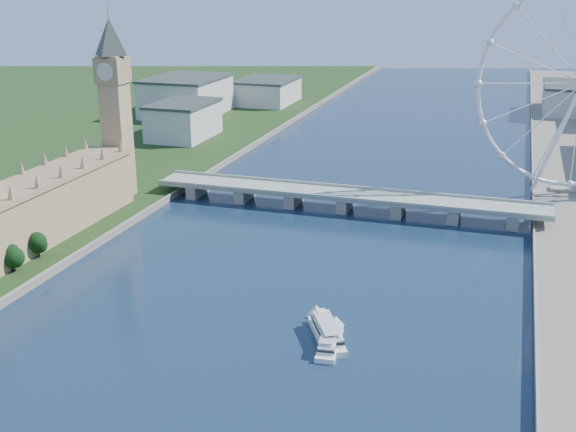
% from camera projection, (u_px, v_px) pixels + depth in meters
% --- Properties ---
extents(big_ben, '(20.02, 20.02, 110.00)m').
position_uv_depth(big_ben, '(114.00, 85.00, 399.39)').
color(big_ben, tan).
rests_on(big_ben, ground).
extents(westminster_bridge, '(220.00, 22.00, 9.50)m').
position_uv_depth(westminster_bridge, '(345.00, 198.00, 401.87)').
color(westminster_bridge, gray).
rests_on(westminster_bridge, ground).
extents(city_skyline, '(505.00, 280.00, 32.00)m').
position_uv_depth(city_skyline, '(459.00, 106.00, 622.28)').
color(city_skyline, beige).
rests_on(city_skyline, ground).
extents(tour_boat_near, '(22.57, 32.18, 7.12)m').
position_uv_depth(tour_boat_near, '(327.00, 339.00, 261.14)').
color(tour_boat_near, silver).
rests_on(tour_boat_near, ground).
extents(tour_boat_far, '(10.12, 28.77, 6.21)m').
position_uv_depth(tour_boat_far, '(330.00, 346.00, 255.77)').
color(tour_boat_far, white).
rests_on(tour_boat_far, ground).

